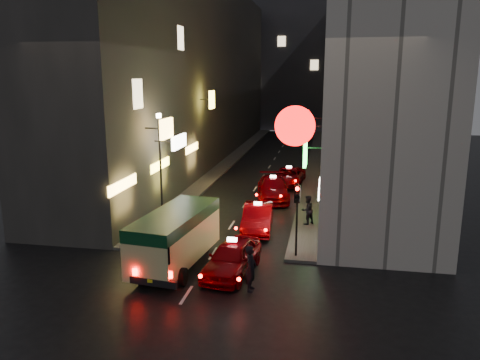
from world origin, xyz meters
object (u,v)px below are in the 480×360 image
Objects in this scene: minibus at (176,232)px; pedestrian_crossing at (251,265)px; traffic_light at (297,205)px; lamp_post at (160,160)px; taxi_near at (232,255)px.

minibus is 4.19m from pedestrian_crossing.
lamp_post is at bearing 151.09° from traffic_light.
taxi_near is 2.63× the size of pedestrian_crossing.
pedestrian_crossing is 10.81m from lamp_post.
taxi_near is 3.83m from traffic_light.
minibus is 2.78m from taxi_near.
lamp_post reaches higher than traffic_light.
lamp_post is at bearing 114.97° from minibus.
traffic_light is at bearing 38.54° from taxi_near.
pedestrian_crossing is 4.23m from traffic_light.
lamp_post is (-8.20, 4.53, 1.04)m from traffic_light.
traffic_light is at bearing 18.14° from minibus.
taxi_near is at bearing -141.46° from traffic_light.
taxi_near is at bearing 37.73° from pedestrian_crossing.
lamp_post reaches higher than minibus.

